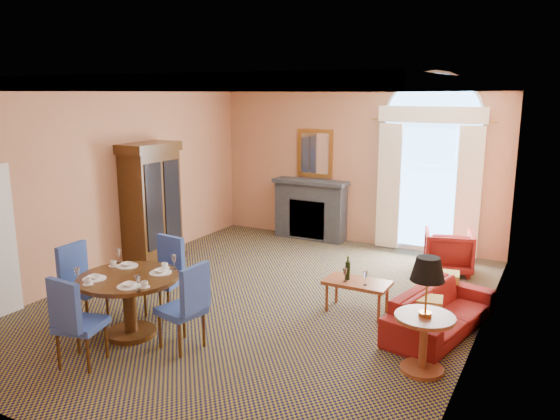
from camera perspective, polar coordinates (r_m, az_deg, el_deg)
The scene contains 12 objects.
ground at distance 8.29m, azimuth -1.66°, elevation -9.47°, with size 7.50×7.50×0.00m, color #111136.
room_envelope at distance 8.31m, azimuth 0.39°, elevation 8.41°, with size 6.04×7.52×3.45m.
armoire at distance 10.05m, azimuth -13.31°, elevation 0.41°, with size 0.63×1.12×2.19m.
dining_table at distance 7.25m, azimuth -15.50°, elevation -8.23°, with size 1.27×1.27×1.00m.
dining_chair_north at distance 7.90m, azimuth -11.72°, elevation -6.12°, with size 0.54×0.55×1.08m.
dining_chair_south at distance 6.62m, azimuth -20.79°, elevation -10.41°, with size 0.58×0.58×1.08m.
dining_chair_east at distance 6.72m, azimuth -9.60°, elevation -9.40°, with size 0.57×0.57×1.08m.
dining_chair_west at distance 7.88m, azimuth -20.25°, elevation -6.70°, with size 0.51×0.51×1.08m.
sofa at distance 7.50m, azimuth 16.46°, elevation -10.10°, with size 1.93×0.75×0.56m, color maroon.
armchair at distance 9.88m, azimuth 17.18°, elevation -4.14°, with size 0.79×0.81×0.74m, color maroon.
coffee_table at distance 7.83m, azimuth 7.99°, elevation -7.58°, with size 0.91×0.51×0.80m.
side_table at distance 6.25m, azimuth 15.00°, elevation -9.25°, with size 0.66×0.66×1.31m.
Camera 1 is at (3.84, -6.66, 3.09)m, focal length 35.00 mm.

